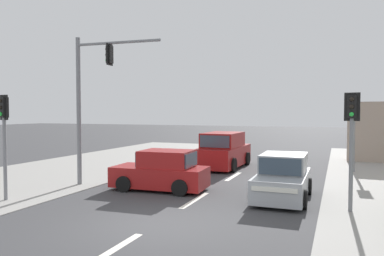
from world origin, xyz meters
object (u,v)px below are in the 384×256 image
Objects in this scene: pedestal_signal_right_kerb at (352,131)px; pedestal_signal_far_median at (354,124)px; suv_oncoming_near at (224,151)px; traffic_signal_mast at (90,91)px; pedestal_signal_left_kerb at (4,129)px; hatchback_kerbside_parked at (162,172)px; hatchback_receding_far at (283,178)px.

pedestal_signal_far_median is at bearing 87.47° from pedestal_signal_right_kerb.
traffic_signal_mast is at bearing -118.43° from suv_oncoming_near.
pedestal_signal_left_kerb is at bearing -115.35° from suv_oncoming_near.
suv_oncoming_near is at bearing 130.01° from pedestal_signal_right_kerb.
pedestal_signal_right_kerb is 0.96× the size of hatchback_kerbside_parked.
suv_oncoming_near is 6.45m from hatchback_kerbside_parked.
traffic_signal_mast is at bearing -176.41° from hatchback_receding_far.
pedestal_signal_left_kerb is at bearing -156.83° from hatchback_receding_far.
pedestal_signal_right_kerb is 6.91m from hatchback_kerbside_parked.
hatchback_receding_far is at bearing 153.90° from pedestal_signal_right_kerb.
hatchback_receding_far is at bearing 23.17° from pedestal_signal_left_kerb.
pedestal_signal_left_kerb is 0.98× the size of hatchback_receding_far.
pedestal_signal_left_kerb is 0.78× the size of suv_oncoming_near.
hatchback_kerbside_parked is at bearing -133.94° from pedestal_signal_far_median.
suv_oncoming_near is (3.62, 6.69, -2.95)m from traffic_signal_mast.
pedestal_signal_right_kerb is 1.00× the size of pedestal_signal_left_kerb.
hatchback_receding_far is at bearing 3.59° from traffic_signal_mast.
suv_oncoming_near reaches higher than hatchback_receding_far.
pedestal_signal_far_median is 0.78× the size of suv_oncoming_near.
suv_oncoming_near is (-6.45, -0.84, -1.53)m from pedestal_signal_far_median.
hatchback_kerbside_parked is (3.06, 0.27, -3.13)m from traffic_signal_mast.
pedestal_signal_left_kerb reaches higher than hatchback_kerbside_parked.
pedestal_signal_far_median reaches higher than hatchback_receding_far.
hatchback_kerbside_parked is (-4.52, -0.21, 0.00)m from hatchback_receding_far.
suv_oncoming_near is at bearing 64.65° from pedestal_signal_left_kerb.
pedestal_signal_left_kerb is 1.00× the size of pedestal_signal_far_median.
pedestal_signal_left_kerb is 11.08m from suv_oncoming_near.
hatchback_kerbside_parked is (-7.00, -7.27, -1.71)m from pedestal_signal_far_median.
traffic_signal_mast reaches higher than hatchback_receding_far.
hatchback_kerbside_parked is (-6.64, 0.83, -1.71)m from pedestal_signal_right_kerb.
traffic_signal_mast reaches higher than suv_oncoming_near.
suv_oncoming_near is (-6.09, 7.25, -1.53)m from pedestal_signal_right_kerb.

